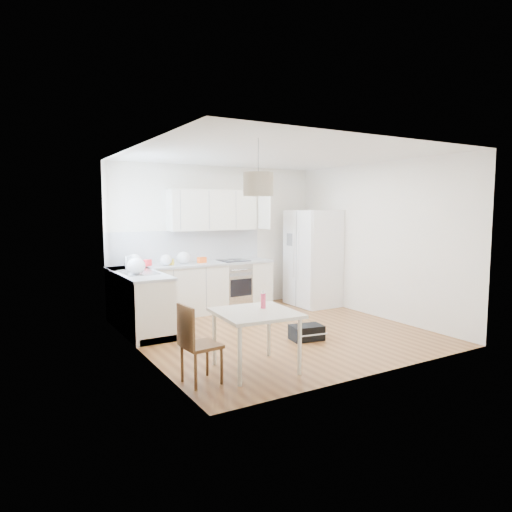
% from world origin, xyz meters
% --- Properties ---
extents(floor, '(4.20, 4.20, 0.00)m').
position_xyz_m(floor, '(0.00, 0.00, 0.00)').
color(floor, brown).
rests_on(floor, ground).
extents(ceiling, '(4.20, 4.20, 0.00)m').
position_xyz_m(ceiling, '(0.00, 0.00, 2.70)').
color(ceiling, white).
rests_on(ceiling, wall_back).
extents(wall_back, '(4.20, 0.00, 4.20)m').
position_xyz_m(wall_back, '(0.00, 2.10, 1.35)').
color(wall_back, silver).
rests_on(wall_back, floor).
extents(wall_left, '(0.00, 4.20, 4.20)m').
position_xyz_m(wall_left, '(-2.10, 0.00, 1.35)').
color(wall_left, silver).
rests_on(wall_left, floor).
extents(wall_right, '(0.00, 4.20, 4.20)m').
position_xyz_m(wall_right, '(2.10, 0.00, 1.35)').
color(wall_right, silver).
rests_on(wall_right, floor).
extents(window_glassblock, '(0.02, 1.00, 1.00)m').
position_xyz_m(window_glassblock, '(-2.09, 1.15, 1.75)').
color(window_glassblock, '#BFE0F9').
rests_on(window_glassblock, wall_left).
extents(cabinets_back, '(3.00, 0.60, 0.88)m').
position_xyz_m(cabinets_back, '(-0.60, 1.80, 0.44)').
color(cabinets_back, silver).
rests_on(cabinets_back, floor).
extents(cabinets_left, '(0.60, 1.80, 0.88)m').
position_xyz_m(cabinets_left, '(-1.80, 1.20, 0.44)').
color(cabinets_left, silver).
rests_on(cabinets_left, floor).
extents(counter_back, '(3.02, 0.64, 0.04)m').
position_xyz_m(counter_back, '(-0.60, 1.80, 0.90)').
color(counter_back, '#A4A6A9').
rests_on(counter_back, cabinets_back).
extents(counter_left, '(0.64, 1.82, 0.04)m').
position_xyz_m(counter_left, '(-1.80, 1.20, 0.90)').
color(counter_left, '#A4A6A9').
rests_on(counter_left, cabinets_left).
extents(backsplash_back, '(3.00, 0.01, 0.58)m').
position_xyz_m(backsplash_back, '(-0.60, 2.09, 1.21)').
color(backsplash_back, white).
rests_on(backsplash_back, wall_back).
extents(backsplash_left, '(0.01, 1.80, 0.58)m').
position_xyz_m(backsplash_left, '(-2.09, 1.20, 1.21)').
color(backsplash_left, white).
rests_on(backsplash_left, wall_left).
extents(upper_cabinets, '(1.70, 0.32, 0.75)m').
position_xyz_m(upper_cabinets, '(-0.15, 1.94, 1.88)').
color(upper_cabinets, silver).
rests_on(upper_cabinets, wall_back).
extents(range_oven, '(0.50, 0.61, 0.88)m').
position_xyz_m(range_oven, '(0.20, 1.80, 0.44)').
color(range_oven, '#B7B9BB').
rests_on(range_oven, floor).
extents(sink, '(0.50, 0.80, 0.16)m').
position_xyz_m(sink, '(-1.80, 1.15, 0.92)').
color(sink, '#B7B9BB').
rests_on(sink, counter_left).
extents(refrigerator, '(0.89, 0.94, 1.87)m').
position_xyz_m(refrigerator, '(1.72, 1.30, 0.93)').
color(refrigerator, white).
rests_on(refrigerator, floor).
extents(dining_table, '(0.95, 0.95, 0.70)m').
position_xyz_m(dining_table, '(-1.12, -1.27, 0.63)').
color(dining_table, beige).
rests_on(dining_table, floor).
extents(dining_chair, '(0.40, 0.40, 0.88)m').
position_xyz_m(dining_chair, '(-1.84, -1.32, 0.44)').
color(dining_chair, '#4E3017').
rests_on(dining_chair, floor).
extents(drink_bottle, '(0.07, 0.07, 0.22)m').
position_xyz_m(drink_bottle, '(-0.95, -1.17, 0.81)').
color(drink_bottle, '#F0426A').
rests_on(drink_bottle, dining_table).
extents(gym_bag, '(0.51, 0.37, 0.21)m').
position_xyz_m(gym_bag, '(0.15, -0.58, 0.11)').
color(gym_bag, black).
rests_on(gym_bag, floor).
extents(pendant_lamp, '(0.36, 0.36, 0.27)m').
position_xyz_m(pendant_lamp, '(-1.08, -1.26, 2.18)').
color(pendant_lamp, '#BCAA90').
rests_on(pendant_lamp, ceiling).
extents(grocery_bag_a, '(0.24, 0.20, 0.22)m').
position_xyz_m(grocery_bag_a, '(-1.66, 1.87, 1.03)').
color(grocery_bag_a, white).
rests_on(grocery_bag_a, counter_back).
extents(grocery_bag_b, '(0.21, 0.18, 0.19)m').
position_xyz_m(grocery_bag_b, '(-1.14, 1.75, 1.01)').
color(grocery_bag_b, white).
rests_on(grocery_bag_b, counter_back).
extents(grocery_bag_c, '(0.24, 0.21, 0.22)m').
position_xyz_m(grocery_bag_c, '(-0.80, 1.81, 1.03)').
color(grocery_bag_c, white).
rests_on(grocery_bag_c, counter_back).
extents(grocery_bag_d, '(0.19, 0.16, 0.17)m').
position_xyz_m(grocery_bag_d, '(-1.82, 1.42, 1.01)').
color(grocery_bag_d, white).
rests_on(grocery_bag_d, counter_back).
extents(grocery_bag_e, '(0.27, 0.23, 0.25)m').
position_xyz_m(grocery_bag_e, '(-1.88, 0.99, 1.04)').
color(grocery_bag_e, white).
rests_on(grocery_bag_e, counter_left).
extents(snack_orange, '(0.17, 0.12, 0.10)m').
position_xyz_m(snack_orange, '(-0.45, 1.80, 0.97)').
color(snack_orange, '#F75616').
rests_on(snack_orange, counter_back).
extents(snack_yellow, '(0.17, 0.16, 0.10)m').
position_xyz_m(snack_yellow, '(-1.06, 1.80, 0.97)').
color(snack_yellow, yellow).
rests_on(snack_yellow, counter_back).
extents(snack_red, '(0.19, 0.18, 0.11)m').
position_xyz_m(snack_red, '(-1.45, 1.85, 0.97)').
color(snack_red, red).
rests_on(snack_red, counter_back).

